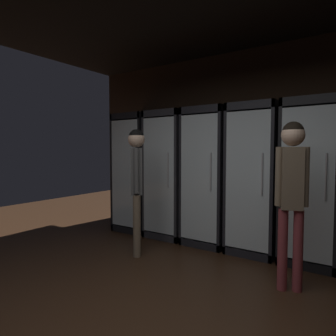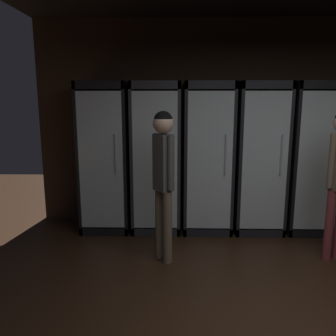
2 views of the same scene
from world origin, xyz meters
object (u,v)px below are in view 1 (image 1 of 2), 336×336
cooler_far_right (312,183)px  shopper_near (292,182)px  cooler_right (256,180)px  cooler_far_left (139,173)px  shopper_far (137,175)px  cooler_left (172,175)px  cooler_center (211,177)px

cooler_far_right → shopper_near: (-0.04, -0.94, 0.09)m
shopper_near → cooler_right: bearing=124.1°
cooler_right → cooler_far_right: 0.67m
cooler_far_left → shopper_far: bearing=-51.7°
cooler_far_left → cooler_right: (2.02, 0.00, -0.01)m
cooler_right → cooler_far_right: (0.67, -0.00, 0.01)m
shopper_far → cooler_left: bearing=97.2°
shopper_near → cooler_left: bearing=154.6°
cooler_left → shopper_near: (1.99, -0.94, 0.09)m
shopper_near → cooler_far_right: bearing=87.8°
cooler_far_right → shopper_near: 0.95m
shopper_near → shopper_far: shopper_near is taller
cooler_far_left → cooler_far_right: bearing=0.0°
cooler_far_left → cooler_left: bearing=-0.0°
cooler_far_left → cooler_right: size_ratio=1.00×
cooler_far_left → cooler_left: (0.67, -0.00, -0.00)m
cooler_far_right → shopper_far: size_ratio=1.21×
cooler_left → cooler_center: size_ratio=1.00×
cooler_left → cooler_right: size_ratio=1.00×
cooler_far_right → cooler_right: bearing=179.9°
cooler_right → shopper_near: 1.14m
cooler_center → cooler_right: bearing=-0.0°
cooler_center → shopper_far: cooler_center is taller
shopper_near → cooler_center: bearing=144.2°
cooler_center → shopper_far: 1.16m
cooler_left → cooler_right: same height
cooler_right → shopper_far: 1.59m
cooler_left → shopper_far: 1.02m
cooler_right → cooler_far_right: same height
cooler_center → cooler_right: (0.67, -0.00, -0.00)m
cooler_center → cooler_far_left: bearing=-179.9°
cooler_center → cooler_far_right: same height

